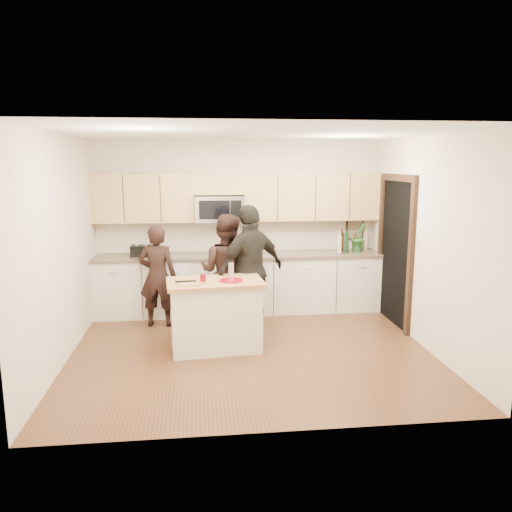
{
  "coord_description": "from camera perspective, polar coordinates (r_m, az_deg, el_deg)",
  "views": [
    {
      "loc": [
        -0.61,
        -6.03,
        2.37
      ],
      "look_at": [
        0.11,
        0.35,
        1.16
      ],
      "focal_mm": 35.0,
      "sensor_mm": 36.0,
      "label": 1
    }
  ],
  "objects": [
    {
      "name": "woman_left",
      "position": [
        7.35,
        -11.2,
        -2.26
      ],
      "size": [
        0.58,
        0.42,
        1.49
      ],
      "primitive_type": "imported",
      "rotation": [
        0.0,
        0.0,
        3.02
      ],
      "color": "black",
      "rests_on": "ground"
    },
    {
      "name": "tongs",
      "position": [
        6.2,
        -8.06,
        -2.88
      ],
      "size": [
        0.26,
        0.05,
        0.02
      ],
      "primitive_type": "cube",
      "rotation": [
        0.0,
        0.0,
        0.09
      ],
      "color": "black",
      "rests_on": "cutting_board"
    },
    {
      "name": "knife",
      "position": [
        6.09,
        -6.67,
        -3.15
      ],
      "size": [
        0.23,
        0.04,
        0.01
      ],
      "primitive_type": "cube",
      "rotation": [
        0.0,
        0.0,
        0.09
      ],
      "color": "silver",
      "rests_on": "cutting_board"
    },
    {
      "name": "cutting_board",
      "position": [
        6.1,
        -7.67,
        -3.25
      ],
      "size": [
        0.26,
        0.2,
        0.02
      ],
      "primitive_type": "cube",
      "rotation": [
        0.0,
        0.0,
        0.09
      ],
      "color": "#AC8247",
      "rests_on": "island"
    },
    {
      "name": "room_shell",
      "position": [
        6.09,
        -0.65,
        4.68
      ],
      "size": [
        4.52,
        4.02,
        2.71
      ],
      "color": "beige",
      "rests_on": "ground"
    },
    {
      "name": "woman_center",
      "position": [
        7.14,
        -3.42,
        -1.79
      ],
      "size": [
        0.99,
        0.9,
        1.65
      ],
      "primitive_type": "imported",
      "rotation": [
        0.0,
        0.0,
        2.72
      ],
      "color": "black",
      "rests_on": "ground"
    },
    {
      "name": "upper_cabinetry",
      "position": [
        7.91,
        -1.76,
        6.87
      ],
      "size": [
        4.5,
        0.33,
        0.75
      ],
      "color": "tan",
      "rests_on": "ground"
    },
    {
      "name": "doorway",
      "position": [
        7.58,
        15.66,
        1.1
      ],
      "size": [
        0.06,
        1.25,
        2.2
      ],
      "color": "black",
      "rests_on": "ground"
    },
    {
      "name": "box_grater",
      "position": [
        6.25,
        -2.87,
        -1.6
      ],
      "size": [
        0.08,
        0.06,
        0.24
      ],
      "color": "silver",
      "rests_on": "red_plate"
    },
    {
      "name": "woman_right",
      "position": [
        6.87,
        -0.59,
        -1.62
      ],
      "size": [
        1.13,
        0.93,
        1.81
      ],
      "primitive_type": "imported",
      "rotation": [
        0.0,
        0.0,
        3.69
      ],
      "color": "black",
      "rests_on": "ground"
    },
    {
      "name": "island",
      "position": [
        6.42,
        -4.65,
        -6.68
      ],
      "size": [
        1.26,
        0.8,
        0.9
      ],
      "rotation": [
        0.0,
        0.0,
        0.09
      ],
      "color": "silver",
      "rests_on": "ground"
    },
    {
      "name": "orchid",
      "position": [
        8.24,
        11.63,
        2.17
      ],
      "size": [
        0.34,
        0.33,
        0.48
      ],
      "primitive_type": "imported",
      "rotation": [
        0.0,
        0.0,
        0.75
      ],
      "color": "#2D712E",
      "rests_on": "back_cabinetry"
    },
    {
      "name": "drink_glass",
      "position": [
        6.27,
        -6.09,
        -2.5
      ],
      "size": [
        0.07,
        0.07,
        0.09
      ],
      "primitive_type": "cylinder",
      "color": "maroon",
      "rests_on": "island"
    },
    {
      "name": "back_cabinetry",
      "position": [
        7.97,
        -1.86,
        -3.09
      ],
      "size": [
        4.5,
        0.66,
        0.94
      ],
      "color": "silver",
      "rests_on": "ground"
    },
    {
      "name": "microwave",
      "position": [
        7.86,
        -4.24,
        5.42
      ],
      "size": [
        0.76,
        0.41,
        0.4
      ],
      "color": "silver",
      "rests_on": "ground"
    },
    {
      "name": "dish_towel",
      "position": [
        7.7,
        -8.83,
        -1.19
      ],
      "size": [
        0.34,
        0.6,
        0.48
      ],
      "color": "white",
      "rests_on": "ground"
    },
    {
      "name": "toaster",
      "position": [
        7.87,
        -12.92,
        0.58
      ],
      "size": [
        0.33,
        0.21,
        0.17
      ],
      "color": "black",
      "rests_on": "back_cabinetry"
    },
    {
      "name": "framed_picture",
      "position": [
        8.48,
        11.21,
        3.11
      ],
      "size": [
        0.3,
        0.03,
        0.38
      ],
      "color": "black",
      "rests_on": "ground"
    },
    {
      "name": "floor",
      "position": [
        6.5,
        -0.62,
        -10.66
      ],
      "size": [
        4.5,
        4.5,
        0.0
      ],
      "primitive_type": "plane",
      "color": "brown",
      "rests_on": "ground"
    },
    {
      "name": "red_plate",
      "position": [
        6.27,
        -2.87,
        -2.79
      ],
      "size": [
        0.3,
        0.3,
        0.02
      ],
      "primitive_type": "cylinder",
      "color": "maroon",
      "rests_on": "island"
    },
    {
      "name": "bottle_cluster",
      "position": [
        8.19,
        10.8,
        1.75
      ],
      "size": [
        0.56,
        0.31,
        0.39
      ],
      "color": "#3C1F0B",
      "rests_on": "back_cabinetry"
    }
  ]
}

